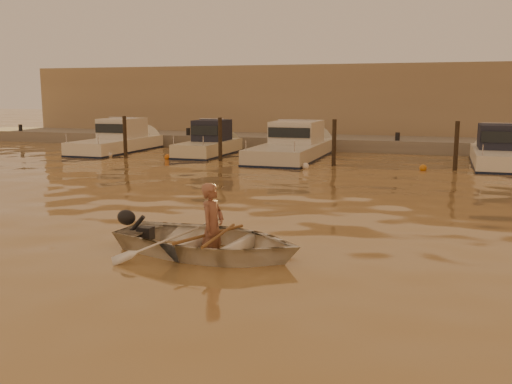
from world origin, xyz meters
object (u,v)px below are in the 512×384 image
(dinghy, at_px, (208,241))
(waterfront_building, at_px, (375,104))
(moored_boat_0, at_px, (116,140))
(moored_boat_4, at_px, (500,151))
(moored_boat_2, at_px, (293,145))
(person, at_px, (212,227))
(moored_boat_1, at_px, (208,143))

(dinghy, bearing_deg, waterfront_building, 6.74)
(moored_boat_0, bearing_deg, moored_boat_4, 0.00)
(dinghy, height_order, moored_boat_2, moored_boat_2)
(person, height_order, waterfront_building, waterfront_building)
(moored_boat_2, xyz_separation_m, moored_boat_4, (9.26, 0.00, 0.00))
(moored_boat_2, bearing_deg, moored_boat_4, 0.00)
(waterfront_building, bearing_deg, moored_boat_0, -138.33)
(person, distance_m, moored_boat_2, 16.92)
(moored_boat_0, height_order, moored_boat_2, same)
(moored_boat_1, bearing_deg, waterfront_building, 57.42)
(person, height_order, moored_boat_0, moored_boat_0)
(moored_boat_0, height_order, waterfront_building, waterfront_building)
(dinghy, distance_m, moored_boat_1, 18.12)
(moored_boat_2, bearing_deg, moored_boat_1, 180.00)
(dinghy, relative_size, moored_boat_2, 0.44)
(dinghy, height_order, person, person)
(person, xyz_separation_m, moored_boat_2, (-2.73, 16.70, 0.06))
(dinghy, height_order, moored_boat_1, moored_boat_1)
(moored_boat_0, distance_m, moored_boat_2, 9.75)
(dinghy, bearing_deg, moored_boat_0, 43.27)
(moored_boat_1, relative_size, moored_boat_2, 0.66)
(moored_boat_4, bearing_deg, moored_boat_0, 180.00)
(dinghy, distance_m, moored_boat_2, 16.89)
(moored_boat_2, xyz_separation_m, waterfront_building, (2.61, 11.00, 1.77))
(moored_boat_1, relative_size, waterfront_building, 0.13)
(person, height_order, moored_boat_4, moored_boat_4)
(moored_boat_4, bearing_deg, moored_boat_1, 180.00)
(moored_boat_0, bearing_deg, moored_boat_2, 0.00)
(dinghy, xyz_separation_m, moored_boat_2, (-2.63, 16.68, 0.35))
(dinghy, xyz_separation_m, waterfront_building, (-0.02, 27.68, 2.12))
(moored_boat_4, bearing_deg, person, -111.34)
(moored_boat_1, relative_size, moored_boat_4, 0.85)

